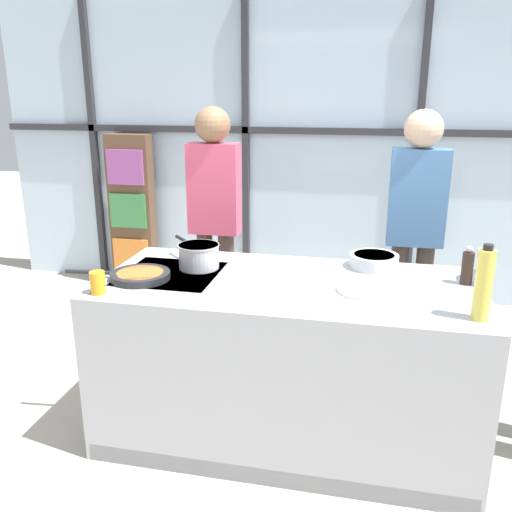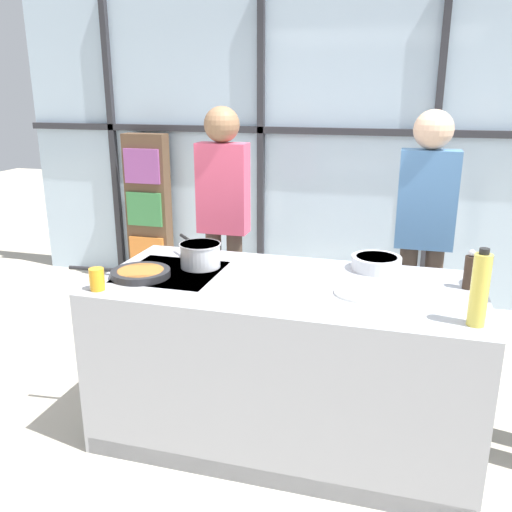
{
  "view_description": "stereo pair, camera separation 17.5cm",
  "coord_description": "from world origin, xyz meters",
  "px_view_note": "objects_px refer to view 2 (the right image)",
  "views": [
    {
      "loc": [
        0.4,
        -2.67,
        1.89
      ],
      "look_at": [
        -0.2,
        0.1,
        1.02
      ],
      "focal_mm": 38.0,
      "sensor_mm": 36.0,
      "label": 1
    },
    {
      "loc": [
        0.57,
        -2.63,
        1.89
      ],
      "look_at": [
        -0.2,
        0.1,
        1.02
      ],
      "focal_mm": 38.0,
      "sensor_mm": 36.0,
      "label": 2
    }
  ],
  "objects_px": {
    "spectator_far_left": "(223,209)",
    "juice_glass_near": "(97,279)",
    "oil_bottle": "(480,289)",
    "pepper_grinder": "(470,271)",
    "frying_pan": "(139,273)",
    "spectator_center_left": "(425,223)",
    "mixing_bowl": "(376,263)",
    "saucepan": "(200,254)",
    "white_plate": "(362,292)"
  },
  "relations": [
    {
      "from": "spectator_center_left",
      "to": "juice_glass_near",
      "type": "relative_size",
      "value": 15.59
    },
    {
      "from": "mixing_bowl",
      "to": "spectator_far_left",
      "type": "bearing_deg",
      "value": 149.82
    },
    {
      "from": "pepper_grinder",
      "to": "juice_glass_near",
      "type": "bearing_deg",
      "value": -163.6
    },
    {
      "from": "saucepan",
      "to": "pepper_grinder",
      "type": "bearing_deg",
      "value": 1.47
    },
    {
      "from": "frying_pan",
      "to": "pepper_grinder",
      "type": "xyz_separation_m",
      "value": [
        1.7,
        0.29,
        0.07
      ]
    },
    {
      "from": "spectator_center_left",
      "to": "saucepan",
      "type": "height_order",
      "value": "spectator_center_left"
    },
    {
      "from": "frying_pan",
      "to": "juice_glass_near",
      "type": "relative_size",
      "value": 5.04
    },
    {
      "from": "saucepan",
      "to": "oil_bottle",
      "type": "distance_m",
      "value": 1.5
    },
    {
      "from": "mixing_bowl",
      "to": "juice_glass_near",
      "type": "bearing_deg",
      "value": -151.8
    },
    {
      "from": "spectator_far_left",
      "to": "frying_pan",
      "type": "distance_m",
      "value": 1.14
    },
    {
      "from": "white_plate",
      "to": "mixing_bowl",
      "type": "height_order",
      "value": "mixing_bowl"
    },
    {
      "from": "saucepan",
      "to": "juice_glass_near",
      "type": "xyz_separation_m",
      "value": [
        -0.36,
        -0.5,
        -0.02
      ]
    },
    {
      "from": "juice_glass_near",
      "to": "frying_pan",
      "type": "bearing_deg",
      "value": 66.17
    },
    {
      "from": "pepper_grinder",
      "to": "spectator_far_left",
      "type": "bearing_deg",
      "value": 152.31
    },
    {
      "from": "white_plate",
      "to": "frying_pan",
      "type": "bearing_deg",
      "value": -176.9
    },
    {
      "from": "oil_bottle",
      "to": "pepper_grinder",
      "type": "height_order",
      "value": "oil_bottle"
    },
    {
      "from": "spectator_center_left",
      "to": "pepper_grinder",
      "type": "xyz_separation_m",
      "value": [
        0.21,
        -0.84,
        -0.04
      ]
    },
    {
      "from": "spectator_center_left",
      "to": "juice_glass_near",
      "type": "height_order",
      "value": "spectator_center_left"
    },
    {
      "from": "spectator_far_left",
      "to": "frying_pan",
      "type": "height_order",
      "value": "spectator_far_left"
    },
    {
      "from": "white_plate",
      "to": "pepper_grinder",
      "type": "height_order",
      "value": "pepper_grinder"
    },
    {
      "from": "spectator_far_left",
      "to": "mixing_bowl",
      "type": "distance_m",
      "value": 1.32
    },
    {
      "from": "pepper_grinder",
      "to": "saucepan",
      "type": "bearing_deg",
      "value": -178.53
    },
    {
      "from": "saucepan",
      "to": "pepper_grinder",
      "type": "distance_m",
      "value": 1.45
    },
    {
      "from": "spectator_far_left",
      "to": "juice_glass_near",
      "type": "distance_m",
      "value": 1.39
    },
    {
      "from": "spectator_center_left",
      "to": "juice_glass_near",
      "type": "distance_m",
      "value": 2.11
    },
    {
      "from": "juice_glass_near",
      "to": "white_plate",
      "type": "bearing_deg",
      "value": 13.37
    },
    {
      "from": "frying_pan",
      "to": "juice_glass_near",
      "type": "xyz_separation_m",
      "value": [
        -0.11,
        -0.24,
        0.04
      ]
    },
    {
      "from": "oil_bottle",
      "to": "juice_glass_near",
      "type": "bearing_deg",
      "value": -178.02
    },
    {
      "from": "spectator_far_left",
      "to": "white_plate",
      "type": "bearing_deg",
      "value": 135.65
    },
    {
      "from": "mixing_bowl",
      "to": "oil_bottle",
      "type": "distance_m",
      "value": 0.81
    },
    {
      "from": "spectator_center_left",
      "to": "mixing_bowl",
      "type": "relative_size",
      "value": 6.38
    },
    {
      "from": "spectator_far_left",
      "to": "pepper_grinder",
      "type": "height_order",
      "value": "spectator_far_left"
    },
    {
      "from": "spectator_center_left",
      "to": "juice_glass_near",
      "type": "xyz_separation_m",
      "value": [
        -1.6,
        -1.38,
        -0.08
      ]
    },
    {
      "from": "oil_bottle",
      "to": "juice_glass_near",
      "type": "xyz_separation_m",
      "value": [
        -1.8,
        -0.06,
        -0.11
      ]
    },
    {
      "from": "white_plate",
      "to": "pepper_grinder",
      "type": "xyz_separation_m",
      "value": [
        0.52,
        0.22,
        0.09
      ]
    },
    {
      "from": "frying_pan",
      "to": "mixing_bowl",
      "type": "height_order",
      "value": "mixing_bowl"
    },
    {
      "from": "saucepan",
      "to": "mixing_bowl",
      "type": "distance_m",
      "value": 1.0
    },
    {
      "from": "spectator_center_left",
      "to": "frying_pan",
      "type": "bearing_deg",
      "value": 37.23
    },
    {
      "from": "spectator_far_left",
      "to": "white_plate",
      "type": "height_order",
      "value": "spectator_far_left"
    },
    {
      "from": "frying_pan",
      "to": "juice_glass_near",
      "type": "distance_m",
      "value": 0.27
    },
    {
      "from": "spectator_far_left",
      "to": "mixing_bowl",
      "type": "xyz_separation_m",
      "value": [
        1.14,
        -0.66,
        -0.11
      ]
    },
    {
      "from": "frying_pan",
      "to": "spectator_far_left",
      "type": "bearing_deg",
      "value": 85.38
    },
    {
      "from": "spectator_center_left",
      "to": "oil_bottle",
      "type": "bearing_deg",
      "value": 98.61
    },
    {
      "from": "spectator_center_left",
      "to": "saucepan",
      "type": "xyz_separation_m",
      "value": [
        -1.24,
        -0.88,
        -0.06
      ]
    },
    {
      "from": "spectator_far_left",
      "to": "saucepan",
      "type": "bearing_deg",
      "value": 100.56
    },
    {
      "from": "spectator_center_left",
      "to": "oil_bottle",
      "type": "height_order",
      "value": "spectator_center_left"
    },
    {
      "from": "spectator_far_left",
      "to": "oil_bottle",
      "type": "bearing_deg",
      "value": 140.58
    },
    {
      "from": "frying_pan",
      "to": "white_plate",
      "type": "height_order",
      "value": "frying_pan"
    },
    {
      "from": "spectator_center_left",
      "to": "pepper_grinder",
      "type": "height_order",
      "value": "spectator_center_left"
    },
    {
      "from": "spectator_far_left",
      "to": "white_plate",
      "type": "xyz_separation_m",
      "value": [
        1.09,
        -1.07,
        -0.14
      ]
    }
  ]
}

